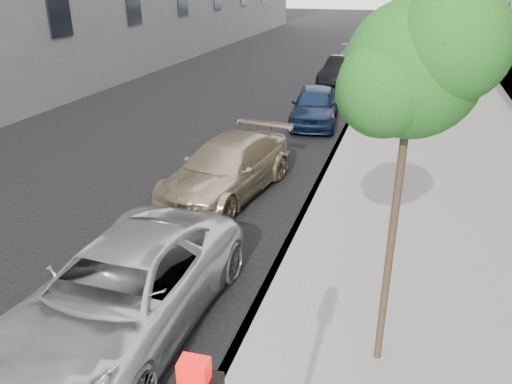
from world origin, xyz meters
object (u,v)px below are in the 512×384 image
at_px(suv, 227,168).
at_px(sedan_blue, 315,105).
at_px(minivan, 123,292).
at_px(tree_near, 415,69).
at_px(sedan_black, 343,72).
at_px(tree_far, 418,29).
at_px(tree_mid, 421,7).
at_px(sedan_rear, 355,58).

bearing_deg(suv, sedan_blue, 92.34).
height_order(minivan, suv, minivan).
distance_m(tree_near, sedan_black, 20.08).
height_order(tree_far, suv, tree_far).
bearing_deg(tree_mid, tree_near, -90.00).
height_order(tree_mid, tree_far, tree_mid).
xyz_separation_m(tree_near, suv, (-4.21, 5.16, -3.53)).
bearing_deg(sedan_blue, suv, -103.38).
relative_size(minivan, sedan_blue, 1.26).
relative_size(tree_far, sedan_rear, 0.97).
distance_m(tree_far, sedan_rear, 12.41).
relative_size(minivan, sedan_black, 1.20).
height_order(tree_near, sedan_rear, tree_near).
bearing_deg(tree_far, sedan_blue, -166.85).
bearing_deg(sedan_rear, tree_mid, -88.39).
distance_m(sedan_blue, sedan_rear, 12.40).
bearing_deg(tree_mid, minivan, -119.43).
xyz_separation_m(minivan, sedan_rear, (0.56, 25.01, -0.09)).
distance_m(tree_mid, suv, 5.84).
distance_m(tree_mid, sedan_blue, 7.64).
xyz_separation_m(tree_near, sedan_blue, (-3.33, 12.22, -3.52)).
bearing_deg(sedan_black, tree_far, -55.93).
bearing_deg(sedan_blue, tree_near, -81.02).
relative_size(sedan_blue, sedan_rear, 0.95).
xyz_separation_m(tree_near, sedan_rear, (-3.33, 24.62, -3.59)).
distance_m(tree_mid, tree_far, 6.59).
bearing_deg(tree_far, sedan_black, 117.14).
distance_m(tree_near, suv, 7.53).
bearing_deg(suv, sedan_rear, 96.87).
relative_size(tree_far, suv, 0.88).
bearing_deg(tree_far, minivan, -106.18).
height_order(tree_mid, sedan_rear, tree_mid).
relative_size(tree_mid, suv, 1.09).
distance_m(tree_near, tree_far, 13.02).
distance_m(tree_mid, sedan_black, 13.94).
distance_m(minivan, suv, 5.55).
xyz_separation_m(suv, sedan_black, (0.88, 14.33, 0.01)).
bearing_deg(sedan_rear, tree_far, -82.82).
relative_size(tree_near, sedan_black, 1.17).
height_order(tree_mid, minivan, tree_mid).
xyz_separation_m(tree_mid, tree_far, (0.00, 6.50, -1.07)).
bearing_deg(sedan_black, tree_near, -73.39).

